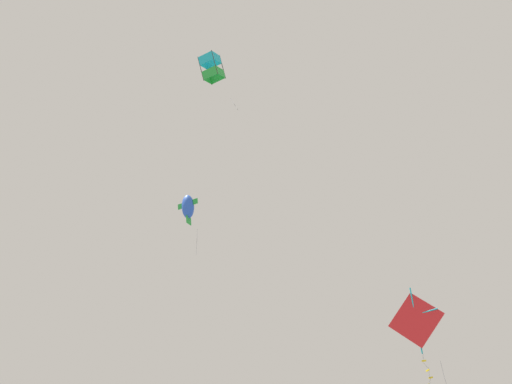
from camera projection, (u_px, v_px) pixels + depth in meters
name	position (u px, v px, depth m)	size (l,w,h in m)	color
kite_fish_low_drifter	(188.00, 207.00, 41.55)	(1.62, 1.28, 4.75)	blue
kite_diamond_highest	(416.00, 320.00, 26.62)	(1.92, 2.04, 6.77)	red
kite_box_near_left	(212.00, 68.00, 32.29)	(2.33, 1.92, 4.40)	#1EB2C6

